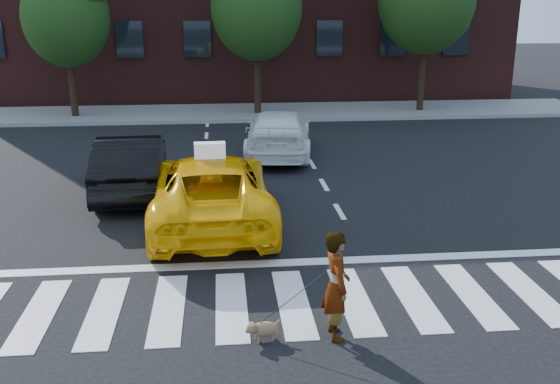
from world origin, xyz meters
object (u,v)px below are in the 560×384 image
at_px(white_suv, 278,133).
at_px(dog, 262,329).
at_px(black_sedan, 131,164).
at_px(woman, 336,285).
at_px(taxi, 211,189).
at_px(tree_left, 66,7).

xyz_separation_m(white_suv, dog, (-1.30, -11.17, -0.52)).
height_order(black_sedan, woman, woman).
bearing_deg(woman, black_sedan, 23.09).
relative_size(taxi, dog, 10.12).
bearing_deg(white_suv, black_sedan, 48.83).
bearing_deg(black_sedan, tree_left, -73.67).
bearing_deg(tree_left, dog, -70.58).
bearing_deg(tree_left, woman, -67.62).
height_order(tree_left, dog, tree_left).
height_order(tree_left, taxi, tree_left).
relative_size(white_suv, dog, 9.00).
bearing_deg(tree_left, taxi, -66.57).
distance_m(taxi, dog, 5.18).
xyz_separation_m(black_sedan, white_suv, (4.06, 3.63, -0.04)).
distance_m(black_sedan, woman, 8.44).
distance_m(taxi, white_suv, 6.41).
xyz_separation_m(taxi, dog, (0.75, -5.10, -0.57)).
bearing_deg(dog, white_suv, 65.28).
bearing_deg(white_suv, taxi, 78.44).
bearing_deg(black_sedan, woman, 114.45).
bearing_deg(taxi, black_sedan, -52.15).
height_order(woman, dog, woman).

